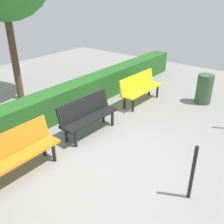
{
  "coord_description": "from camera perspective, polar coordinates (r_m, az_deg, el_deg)",
  "views": [
    {
      "loc": [
        2.98,
        2.78,
        3.09
      ],
      "look_at": [
        -1.14,
        -0.41,
        0.55
      ],
      "focal_mm": 40.27,
      "sensor_mm": 36.0,
      "label": 1
    }
  ],
  "objects": [
    {
      "name": "hedge_row",
      "position": [
        6.78,
        -12.07,
        1.89
      ],
      "size": [
        11.3,
        0.57,
        0.78
      ],
      "primitive_type": "cube",
      "color": "#266023",
      "rests_on": "ground_plane"
    },
    {
      "name": "railing_post_mid",
      "position": [
        4.25,
        17.81,
        -13.07
      ],
      "size": [
        0.06,
        0.06,
        1.0
      ],
      "primitive_type": "cylinder",
      "color": "black",
      "rests_on": "ground_plane"
    },
    {
      "name": "bench_black",
      "position": [
        5.88,
        -5.5,
        -0.5
      ],
      "size": [
        1.56,
        0.53,
        0.86
      ],
      "rotation": [
        0.0,
        0.0,
        -0.04
      ],
      "color": "black",
      "rests_on": "ground_plane"
    },
    {
      "name": "bench_orange",
      "position": [
        4.86,
        -21.17,
        -8.5
      ],
      "size": [
        1.64,
        0.48,
        0.86
      ],
      "rotation": [
        0.0,
        0.0,
        0.01
      ],
      "color": "orange",
      "rests_on": "ground_plane"
    },
    {
      "name": "ground_plane",
      "position": [
        5.12,
        -4.23,
        -11.25
      ],
      "size": [
        16.0,
        16.0,
        0.0
      ],
      "primitive_type": "plane",
      "color": "gray"
    },
    {
      "name": "trash_bin",
      "position": [
        7.98,
        20.22,
        4.93
      ],
      "size": [
        0.47,
        0.47,
        0.88
      ],
      "primitive_type": "cylinder",
      "color": "#385938",
      "rests_on": "ground_plane"
    },
    {
      "name": "bench_yellow",
      "position": [
        7.56,
        6.39,
        5.65
      ],
      "size": [
        1.65,
        0.51,
        0.86
      ],
      "rotation": [
        0.0,
        0.0,
        -0.03
      ],
      "color": "yellow",
      "rests_on": "ground_plane"
    }
  ]
}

